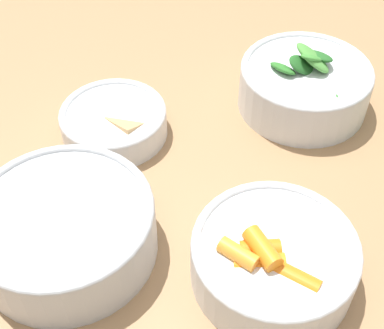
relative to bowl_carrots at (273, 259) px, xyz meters
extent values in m
cube|color=#99724C|center=(0.12, -0.16, -0.05)|extent=(1.10, 0.96, 0.03)
cylinder|color=silver|center=(0.00, 0.00, -0.01)|extent=(0.17, 0.17, 0.05)
torus|color=silver|center=(0.00, 0.00, 0.02)|extent=(0.17, 0.17, 0.01)
cylinder|color=orange|center=(-0.01, 0.03, 0.01)|extent=(0.06, 0.05, 0.02)
cylinder|color=orange|center=(0.01, 0.00, 0.01)|extent=(0.04, 0.03, 0.02)
cylinder|color=orange|center=(0.02, 0.02, 0.01)|extent=(0.05, 0.03, 0.02)
cylinder|color=orange|center=(-0.01, 0.05, 0.01)|extent=(0.04, 0.04, 0.02)
cylinder|color=orange|center=(0.04, 0.01, 0.03)|extent=(0.04, 0.04, 0.02)
cylinder|color=orange|center=(0.01, 0.01, 0.03)|extent=(0.04, 0.05, 0.02)
cylinder|color=silver|center=(-0.07, -0.28, 0.00)|extent=(0.18, 0.18, 0.06)
torus|color=silver|center=(-0.07, -0.28, 0.03)|extent=(0.18, 0.18, 0.01)
ellipsoid|color=#4C933D|center=(-0.07, -0.29, 0.05)|extent=(0.07, 0.07, 0.05)
ellipsoid|color=#235B23|center=(-0.08, -0.30, 0.04)|extent=(0.05, 0.06, 0.03)
ellipsoid|color=#2D7028|center=(-0.03, -0.28, 0.03)|extent=(0.05, 0.05, 0.03)
ellipsoid|color=#235B23|center=(-0.06, -0.28, 0.04)|extent=(0.05, 0.05, 0.04)
ellipsoid|color=#3D8433|center=(-0.07, -0.28, 0.05)|extent=(0.04, 0.04, 0.03)
ellipsoid|color=#2D7028|center=(-0.08, -0.24, 0.02)|extent=(0.05, 0.06, 0.04)
cylinder|color=silver|center=(0.22, -0.03, 0.00)|extent=(0.20, 0.20, 0.06)
torus|color=silver|center=(0.22, -0.03, 0.03)|extent=(0.20, 0.20, 0.01)
cylinder|color=#9E6B4C|center=(0.22, -0.03, -0.01)|extent=(0.18, 0.18, 0.04)
ellipsoid|color=#AD7551|center=(0.21, 0.04, 0.02)|extent=(0.01, 0.01, 0.01)
ellipsoid|color=#A36B4C|center=(0.18, -0.07, 0.01)|extent=(0.01, 0.01, 0.01)
ellipsoid|color=#AD7551|center=(0.22, 0.03, 0.02)|extent=(0.01, 0.01, 0.01)
ellipsoid|color=#8E5B3D|center=(0.15, -0.05, 0.02)|extent=(0.01, 0.01, 0.01)
ellipsoid|color=#8E5B3D|center=(0.16, -0.07, 0.01)|extent=(0.01, 0.01, 0.01)
ellipsoid|color=#A36B4C|center=(0.17, -0.02, 0.02)|extent=(0.01, 0.01, 0.01)
ellipsoid|color=#A36B4C|center=(0.24, 0.02, 0.01)|extent=(0.01, 0.01, 0.01)
ellipsoid|color=#8E5B3D|center=(0.21, 0.04, 0.01)|extent=(0.01, 0.01, 0.01)
ellipsoid|color=#A36B4C|center=(0.21, -0.04, 0.01)|extent=(0.01, 0.01, 0.01)
ellipsoid|color=#8E5B3D|center=(0.23, 0.01, 0.02)|extent=(0.01, 0.01, 0.01)
cylinder|color=tan|center=(0.22, -0.09, 0.02)|extent=(0.03, 0.03, 0.01)
cylinder|color=beige|center=(0.17, -0.07, 0.02)|extent=(0.03, 0.03, 0.01)
cylinder|color=beige|center=(0.24, -0.02, 0.02)|extent=(0.03, 0.03, 0.01)
cylinder|color=beige|center=(0.24, 0.02, 0.02)|extent=(0.02, 0.02, 0.01)
cylinder|color=silver|center=(0.19, -0.22, -0.01)|extent=(0.14, 0.14, 0.04)
torus|color=silver|center=(0.19, -0.22, 0.00)|extent=(0.14, 0.14, 0.01)
cube|color=tan|center=(0.18, -0.23, -0.01)|extent=(0.08, 0.08, 0.02)
cube|color=tan|center=(0.17, -0.21, 0.00)|extent=(0.06, 0.06, 0.01)
cube|color=tan|center=(0.17, -0.21, 0.00)|extent=(0.07, 0.07, 0.02)
camera|label=1|loc=(0.08, 0.31, 0.46)|focal=50.00mm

